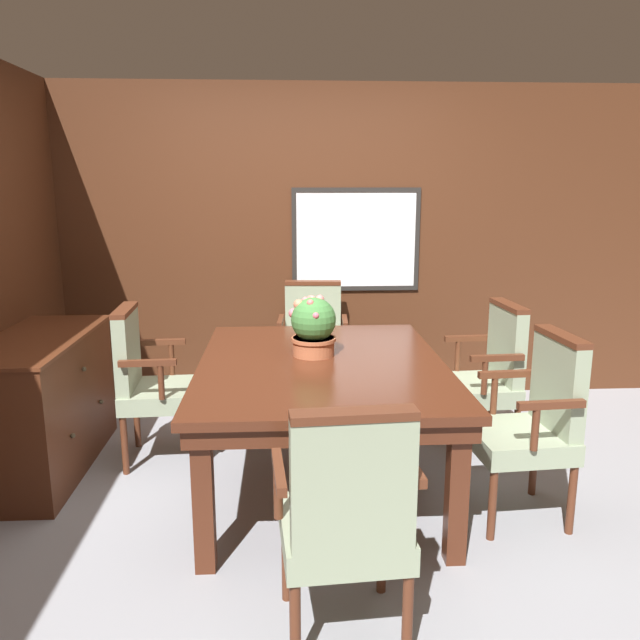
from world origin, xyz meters
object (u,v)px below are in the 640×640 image
at_px(chair_left_far, 149,378).
at_px(chair_head_far, 313,341).
at_px(dining_table, 322,377).
at_px(chair_right_far, 487,372).
at_px(potted_plant, 313,326).
at_px(chair_right_near, 533,419).
at_px(sideboard_cabinet, 42,404).
at_px(chair_head_near, 347,514).

bearing_deg(chair_left_far, chair_head_far, -53.38).
distance_m(dining_table, chair_right_far, 1.16).
distance_m(chair_left_far, chair_right_far, 2.11).
relative_size(chair_head_far, chair_right_far, 1.00).
bearing_deg(dining_table, potted_plant, 107.08).
distance_m(chair_right_near, sideboard_cabinet, 2.81).
height_order(chair_head_near, chair_right_near, same).
bearing_deg(dining_table, chair_head_far, 89.59).
distance_m(chair_head_far, sideboard_cabinet, 1.93).
distance_m(dining_table, potted_plant, 0.29).
height_order(chair_left_far, potted_plant, potted_plant).
bearing_deg(potted_plant, chair_head_near, -87.64).
bearing_deg(chair_head_far, chair_head_near, -86.42).
bearing_deg(chair_left_far, chair_head_near, -150.63).
relative_size(chair_left_far, potted_plant, 2.82).
xyz_separation_m(chair_right_near, chair_left_far, (-2.10, 0.80, 0.00)).
relative_size(chair_right_far, potted_plant, 2.82).
bearing_deg(sideboard_cabinet, chair_right_near, -14.38).
xyz_separation_m(chair_head_far, chair_right_far, (1.06, -0.87, 0.00)).
height_order(potted_plant, sideboard_cabinet, potted_plant).
relative_size(dining_table, chair_right_near, 1.80).
bearing_deg(chair_right_near, chair_head_near, -53.93).
bearing_deg(chair_head_far, chair_left_far, -137.16).
height_order(chair_right_far, potted_plant, potted_plant).
relative_size(chair_head_far, chair_right_near, 1.00).
xyz_separation_m(dining_table, potted_plant, (-0.04, 0.13, 0.26)).
relative_size(chair_right_near, chair_left_far, 1.00).
relative_size(chair_head_near, chair_right_far, 1.00).
xyz_separation_m(chair_right_near, sideboard_cabinet, (-2.72, 0.70, -0.12)).
height_order(chair_head_far, chair_right_far, same).
height_order(dining_table, chair_left_far, chair_left_far).
height_order(chair_right_near, chair_left_far, same).
xyz_separation_m(chair_head_near, sideboard_cabinet, (-1.68, 1.58, -0.12)).
distance_m(chair_head_far, chair_right_near, 1.97).
xyz_separation_m(chair_head_far, potted_plant, (-0.05, -1.15, 0.38)).
relative_size(dining_table, sideboard_cabinet, 1.39).
height_order(chair_head_far, chair_right_near, same).
xyz_separation_m(chair_right_far, sideboard_cabinet, (-2.73, -0.10, -0.12)).
xyz_separation_m(chair_head_near, chair_right_far, (1.06, 1.68, 0.00)).
bearing_deg(chair_right_far, chair_left_far, -93.63).
xyz_separation_m(chair_left_far, chair_right_far, (2.11, -0.00, 0.00)).
xyz_separation_m(dining_table, chair_left_far, (-1.04, 0.42, -0.12)).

